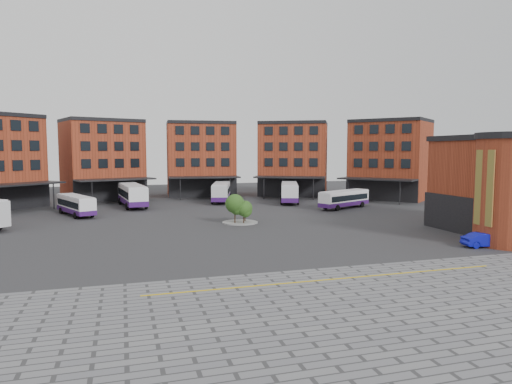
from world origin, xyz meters
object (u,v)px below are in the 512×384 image
object	(u,v)px
bus_e	(289,192)
bus_b	(76,205)
bus_d	(221,191)
tree_island	(240,208)
blue_car	(485,240)
bus_c	(132,195)
bus_f	(344,199)

from	to	relation	value
bus_e	bus_b	bearing A→B (deg)	-148.91
bus_d	bus_e	xyz separation A→B (m)	(11.05, -4.36, 0.03)
tree_island	blue_car	world-z (taller)	tree_island
bus_c	bus_d	size ratio (longest dim) A/B	1.06
tree_island	bus_f	xyz separation A→B (m)	(19.08, 9.52, -0.39)
bus_d	blue_car	distance (m)	46.59
tree_island	bus_c	bearing A→B (deg)	120.28
bus_e	bus_d	bearing A→B (deg)	178.30
tree_island	blue_car	distance (m)	27.03
blue_car	bus_b	bearing A→B (deg)	58.68
bus_b	bus_f	bearing A→B (deg)	-27.88
bus_d	bus_e	distance (m)	11.88
bus_c	bus_e	size ratio (longest dim) A/B	1.05
bus_d	bus_f	bearing A→B (deg)	-26.43
bus_b	bus_f	distance (m)	39.24
bus_b	bus_d	world-z (taller)	bus_d
bus_d	blue_car	xyz separation A→B (m)	(15.48, -43.92, -1.12)
bus_b	bus_e	bearing A→B (deg)	-11.56
bus_f	bus_e	bearing A→B (deg)	-179.28
bus_d	blue_car	size ratio (longest dim) A/B	2.96
bus_b	blue_car	distance (m)	50.46
bus_c	bus_f	xyz separation A→B (m)	(31.39, -11.56, -0.40)
bus_b	bus_c	world-z (taller)	bus_c
bus_c	bus_e	distance (m)	26.23
tree_island	bus_f	bearing A→B (deg)	26.51
bus_f	bus_c	bearing A→B (deg)	-136.49
bus_b	bus_d	bearing A→B (deg)	3.12
blue_car	tree_island	bearing A→B (deg)	51.97
blue_car	bus_c	bearing A→B (deg)	46.07
blue_car	bus_f	bearing A→B (deg)	7.75
bus_b	bus_e	xyz separation A→B (m)	(33.89, 6.75, 0.33)
bus_f	blue_car	world-z (taller)	bus_f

